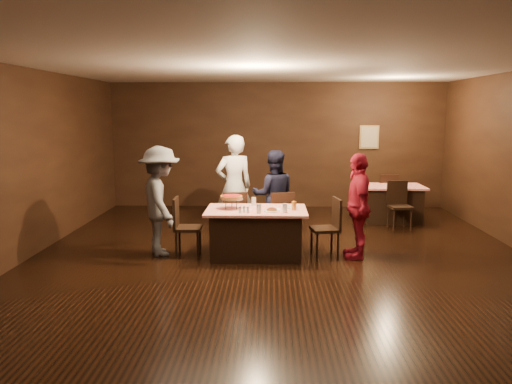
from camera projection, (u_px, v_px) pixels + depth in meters
room at (282, 124)px, 7.01m from camera, size 10.00×10.04×3.02m
main_table at (256, 233)px, 8.02m from camera, size 1.60×1.00×0.77m
back_table at (391, 204)px, 10.54m from camera, size 1.30×0.90×0.77m
chair_far_left at (235, 217)px, 8.75m from camera, size 0.47×0.47×0.95m
chair_far_right at (280, 218)px, 8.73m from camera, size 0.50×0.50×0.95m
chair_end_left at (188, 227)px, 8.03m from camera, size 0.43×0.43×0.95m
chair_end_right at (325, 228)px, 7.97m from camera, size 0.49×0.49×0.95m
chair_back_near at (400, 206)px, 9.84m from camera, size 0.47×0.47×0.95m
chair_back_far at (385, 195)px, 11.12m from camera, size 0.48×0.48×0.95m
diner_white_jacket at (234, 186)px, 9.17m from camera, size 0.81×0.68×1.89m
diner_navy_hoodie at (273, 195)px, 9.05m from camera, size 0.83×0.67×1.63m
diner_grey_knit at (160, 201)px, 8.04m from camera, size 1.06×1.31×1.77m
diner_red_shirt at (358, 206)px, 7.86m from camera, size 0.43×0.99×1.68m
pizza_stand at (231, 197)px, 7.99m from camera, size 0.38×0.38×0.22m
plate_with_slice at (272, 210)px, 7.77m from camera, size 0.25×0.25×0.06m
plate_empty at (290, 207)px, 8.09m from camera, size 0.25×0.25×0.01m
glass_front_left at (259, 209)px, 7.65m from camera, size 0.08×0.08×0.14m
glass_front_right at (285, 208)px, 7.68m from camera, size 0.08×0.08×0.14m
glass_amber at (294, 206)px, 7.88m from camera, size 0.08×0.08×0.14m
glass_back at (254, 202)px, 8.24m from camera, size 0.08×0.08×0.14m
condiments at (244, 210)px, 7.67m from camera, size 0.17×0.10×0.09m
napkin_center at (275, 209)px, 7.95m from camera, size 0.19×0.19×0.01m
napkin_left at (247, 210)px, 7.91m from camera, size 0.21×0.21×0.01m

